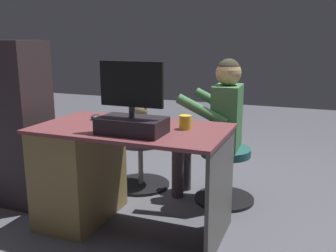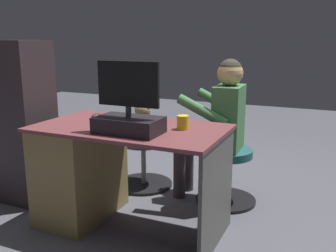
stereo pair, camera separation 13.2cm
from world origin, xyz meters
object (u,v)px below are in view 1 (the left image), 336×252
object	(u,v)px
tv_remote	(107,122)
office_chair_teddy	(141,160)
monitor	(132,116)
keyboard	(128,121)
teddy_bear	(141,122)
person	(217,119)
cup	(185,122)
computer_mouse	(96,117)
visitor_chair	(225,170)
desk	(91,169)

from	to	relation	value
tv_remote	office_chair_teddy	distance (m)	0.83
monitor	keyboard	distance (m)	0.32
teddy_bear	person	world-z (taller)	person
cup	person	size ratio (longest dim) A/B	0.08
tv_remote	office_chair_teddy	world-z (taller)	tv_remote
keyboard	teddy_bear	bearing A→B (deg)	-72.13
cup	person	bearing A→B (deg)	-95.25
computer_mouse	visitor_chair	xyz separation A→B (m)	(-0.84, -0.55, -0.48)
monitor	computer_mouse	xyz separation A→B (m)	(0.43, -0.28, -0.09)
monitor	tv_remote	distance (m)	0.37
visitor_chair	office_chair_teddy	bearing A→B (deg)	-2.63
cup	computer_mouse	bearing A→B (deg)	-4.25
teddy_bear	monitor	bearing A→B (deg)	112.42
cup	visitor_chair	xyz separation A→B (m)	(-0.14, -0.60, -0.51)
tv_remote	teddy_bear	bearing A→B (deg)	-104.53
computer_mouse	visitor_chair	size ratio (longest dim) A/B	0.20
computer_mouse	office_chair_teddy	xyz separation A→B (m)	(-0.07, -0.59, -0.50)
computer_mouse	office_chair_teddy	distance (m)	0.77
computer_mouse	person	bearing A→B (deg)	-143.74
desk	office_chair_teddy	size ratio (longest dim) A/B	2.49
keyboard	office_chair_teddy	bearing A→B (deg)	-71.81
visitor_chair	person	distance (m)	0.43
monitor	cup	size ratio (longest dim) A/B	4.92
cup	teddy_bear	distance (m)	0.92
cup	office_chair_teddy	size ratio (longest dim) A/B	0.18
visitor_chair	cup	bearing A→B (deg)	77.04
monitor	office_chair_teddy	distance (m)	1.11
monitor	tv_remote	xyz separation A→B (m)	(0.30, -0.20, -0.10)
office_chair_teddy	visitor_chair	size ratio (longest dim) A/B	1.05
desk	tv_remote	world-z (taller)	tv_remote
tv_remote	office_chair_teddy	bearing A→B (deg)	-104.44
cup	teddy_bear	size ratio (longest dim) A/B	0.27
tv_remote	person	size ratio (longest dim) A/B	0.13
monitor	keyboard	xyz separation A→B (m)	(0.16, -0.26, -0.10)
desk	teddy_bear	bearing A→B (deg)	-94.04
keyboard	tv_remote	world-z (taller)	keyboard
keyboard	tv_remote	size ratio (longest dim) A/B	2.80
person	visitor_chair	bearing A→B (deg)	177.37
desk	person	xyz separation A→B (m)	(-0.74, -0.68, 0.29)
person	cup	bearing A→B (deg)	84.75
cup	office_chair_teddy	world-z (taller)	cup
visitor_chair	monitor	bearing A→B (deg)	64.02
keyboard	tv_remote	bearing A→B (deg)	24.89
cup	person	xyz separation A→B (m)	(-0.06, -0.61, -0.09)
monitor	visitor_chair	world-z (taller)	monitor
keyboard	person	xyz separation A→B (m)	(-0.49, -0.58, -0.06)
desk	cup	size ratio (longest dim) A/B	14.20
desk	computer_mouse	xyz separation A→B (m)	(0.02, -0.12, 0.36)
visitor_chair	person	world-z (taller)	person
keyboard	teddy_bear	size ratio (longest dim) A/B	1.28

